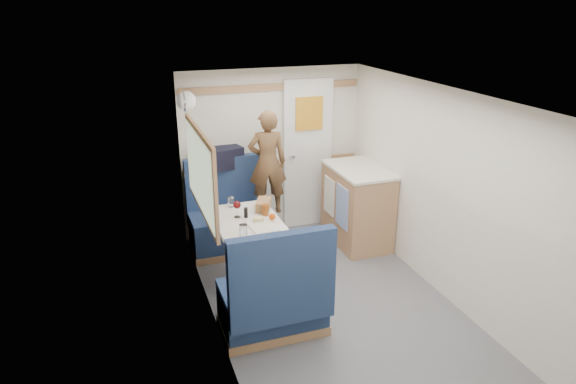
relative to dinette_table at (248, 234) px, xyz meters
name	(u,v)px	position (x,y,z in m)	size (l,w,h in m)	color
floor	(349,327)	(0.65, -1.00, -0.57)	(4.50, 4.50, 0.00)	#515156
ceiling	(360,103)	(0.65, -1.00, 1.43)	(4.50, 4.50, 0.00)	silver
wall_back	(272,152)	(0.65, 1.25, 0.43)	(2.20, 0.02, 2.00)	silver
wall_left	(222,244)	(-0.45, -1.00, 0.43)	(0.02, 4.50, 2.00)	silver
wall_right	(467,208)	(1.75, -1.00, 0.43)	(0.02, 4.50, 2.00)	silver
oak_trim_low	(273,164)	(0.65, 1.23, 0.28)	(2.15, 0.02, 0.08)	#986B45
oak_trim_high	(272,87)	(0.65, 1.23, 1.21)	(2.15, 0.02, 0.08)	#986B45
side_window	(200,172)	(-0.43, 0.00, 0.68)	(0.04, 1.30, 0.72)	gray
rear_door	(308,152)	(1.10, 1.22, 0.41)	(0.62, 0.12, 1.86)	white
dinette_table	(248,234)	(0.00, 0.00, 0.00)	(0.62, 0.92, 0.72)	white
bench_far	(229,224)	(0.00, 0.86, -0.27)	(0.90, 0.59, 1.05)	#162349
bench_near	(274,303)	(0.00, -0.86, -0.27)	(0.90, 0.59, 1.05)	#162349
ledge	(222,170)	(0.00, 1.12, 0.31)	(0.90, 0.14, 0.04)	#986B45
dome_light	(186,101)	(-0.39, 0.85, 1.18)	(0.20, 0.20, 0.20)	white
galley_counter	(357,205)	(1.47, 0.55, -0.10)	(0.57, 0.92, 0.92)	#986B45
person	(267,163)	(0.44, 0.75, 0.47)	(0.43, 0.28, 1.17)	brown
duffel_bag	(220,158)	(-0.02, 1.12, 0.45)	(0.50, 0.24, 0.24)	black
tray	(262,226)	(0.09, -0.21, 0.16)	(0.23, 0.31, 0.02)	white
orange_fruit	(272,217)	(0.22, -0.13, 0.20)	(0.07, 0.07, 0.07)	orange
cheese_block	(259,219)	(0.09, -0.11, 0.19)	(0.10, 0.06, 0.04)	#DFD181
wine_glass	(237,206)	(-0.07, 0.09, 0.28)	(0.08, 0.08, 0.17)	white
tumbler_left	(243,231)	(-0.13, -0.37, 0.21)	(0.08, 0.08, 0.12)	white
tumbler_mid	(231,202)	(-0.07, 0.38, 0.21)	(0.06, 0.06, 0.10)	silver
beer_glass	(265,210)	(0.20, 0.05, 0.21)	(0.07, 0.07, 0.11)	brown
pepper_grinder	(246,213)	(0.00, 0.06, 0.21)	(0.04, 0.04, 0.10)	black
bread_loaf	(263,205)	(0.22, 0.20, 0.20)	(0.13, 0.24, 0.10)	brown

